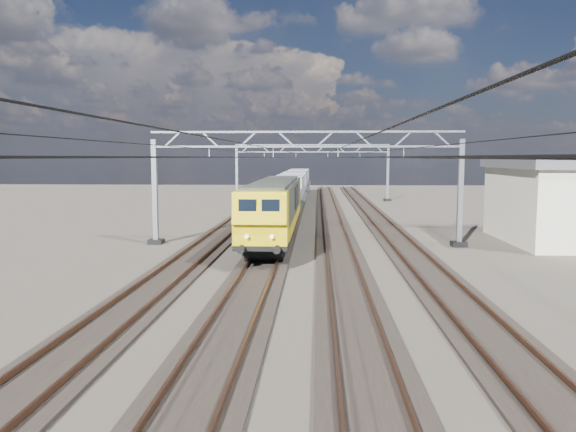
{
  "coord_description": "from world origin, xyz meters",
  "views": [
    {
      "loc": [
        0.76,
        -30.82,
        5.5
      ],
      "look_at": [
        -0.8,
        -1.37,
        2.4
      ],
      "focal_mm": 35.0,
      "sensor_mm": 36.0,
      "label": 1
    }
  ],
  "objects_px": {
    "catenary_gantry_mid": "(305,183)",
    "hopper_wagon_lead": "(289,191)",
    "hopper_wagon_mid": "(295,184)",
    "hopper_wagon_third": "(299,179)",
    "locomotive": "(275,206)",
    "catenary_gantry_far": "(312,170)"
  },
  "relations": [
    {
      "from": "locomotive",
      "to": "hopper_wagon_mid",
      "type": "relative_size",
      "value": 1.62
    },
    {
      "from": "hopper_wagon_mid",
      "to": "catenary_gantry_far",
      "type": "bearing_deg",
      "value": 51.62
    },
    {
      "from": "hopper_wagon_lead",
      "to": "hopper_wagon_mid",
      "type": "distance_m",
      "value": 14.2
    },
    {
      "from": "locomotive",
      "to": "hopper_wagon_lead",
      "type": "bearing_deg",
      "value": 90.0
    },
    {
      "from": "hopper_wagon_mid",
      "to": "hopper_wagon_third",
      "type": "bearing_deg",
      "value": 90.0
    },
    {
      "from": "hopper_wagon_third",
      "to": "locomotive",
      "type": "bearing_deg",
      "value": -90.0
    },
    {
      "from": "catenary_gantry_mid",
      "to": "hopper_wagon_mid",
      "type": "relative_size",
      "value": 1.53
    },
    {
      "from": "catenary_gantry_far",
      "to": "hopper_wagon_lead",
      "type": "distance_m",
      "value": 16.93
    },
    {
      "from": "locomotive",
      "to": "catenary_gantry_mid",
      "type": "bearing_deg",
      "value": -38.28
    },
    {
      "from": "catenary_gantry_far",
      "to": "hopper_wagon_mid",
      "type": "height_order",
      "value": "catenary_gantry_far"
    },
    {
      "from": "hopper_wagon_lead",
      "to": "hopper_wagon_mid",
      "type": "height_order",
      "value": "same"
    },
    {
      "from": "hopper_wagon_mid",
      "to": "hopper_wagon_lead",
      "type": "bearing_deg",
      "value": -90.0
    },
    {
      "from": "catenary_gantry_mid",
      "to": "hopper_wagon_lead",
      "type": "xyz_separation_m",
      "value": [
        -2.0,
        19.27,
        -1.67
      ]
    },
    {
      "from": "catenary_gantry_mid",
      "to": "hopper_wagon_lead",
      "type": "distance_m",
      "value": 19.45
    },
    {
      "from": "catenary_gantry_mid",
      "to": "catenary_gantry_far",
      "type": "xyz_separation_m",
      "value": [
        0.0,
        36.0,
        0.0
      ]
    },
    {
      "from": "catenary_gantry_mid",
      "to": "locomotive",
      "type": "relative_size",
      "value": 0.94
    },
    {
      "from": "hopper_wagon_mid",
      "to": "hopper_wagon_third",
      "type": "distance_m",
      "value": 14.2
    },
    {
      "from": "hopper_wagon_lead",
      "to": "hopper_wagon_mid",
      "type": "bearing_deg",
      "value": 90.0
    },
    {
      "from": "locomotive",
      "to": "hopper_wagon_lead",
      "type": "height_order",
      "value": "locomotive"
    },
    {
      "from": "hopper_wagon_lead",
      "to": "catenary_gantry_mid",
      "type": "bearing_deg",
      "value": -84.07
    },
    {
      "from": "hopper_wagon_lead",
      "to": "hopper_wagon_third",
      "type": "bearing_deg",
      "value": 90.0
    },
    {
      "from": "catenary_gantry_mid",
      "to": "hopper_wagon_lead",
      "type": "height_order",
      "value": "catenary_gantry_mid"
    }
  ]
}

